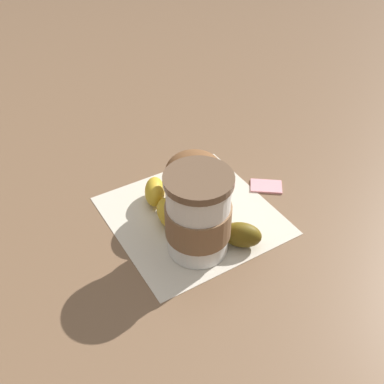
{
  "coord_description": "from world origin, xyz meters",
  "views": [
    {
      "loc": [
        -0.41,
        0.27,
        0.46
      ],
      "look_at": [
        0.0,
        0.0,
        0.05
      ],
      "focal_mm": 42.0,
      "sensor_mm": 36.0,
      "label": 1
    }
  ],
  "objects": [
    {
      "name": "banana",
      "position": [
        -0.02,
        0.02,
        0.02
      ],
      "size": [
        0.21,
        0.11,
        0.04
      ],
      "color": "gold",
      "rests_on": "paper_napkin"
    },
    {
      "name": "sugar_packet",
      "position": [
        -0.01,
        -0.14,
        0.0
      ],
      "size": [
        0.06,
        0.06,
        0.01
      ],
      "primitive_type": "cube",
      "rotation": [
        0.0,
        0.0,
        4.02
      ],
      "color": "pink",
      "rests_on": "ground_plane"
    },
    {
      "name": "ground_plane",
      "position": [
        0.0,
        0.0,
        0.0
      ],
      "size": [
        3.0,
        3.0,
        0.0
      ],
      "primitive_type": "plane",
      "color": "brown"
    },
    {
      "name": "coffee_cup",
      "position": [
        -0.06,
        0.03,
        0.06
      ],
      "size": [
        0.09,
        0.09,
        0.12
      ],
      "color": "white",
      "rests_on": "paper_napkin"
    },
    {
      "name": "muffin",
      "position": [
        0.01,
        -0.01,
        0.06
      ],
      "size": [
        0.08,
        0.08,
        0.09
      ],
      "color": "beige",
      "rests_on": "paper_napkin"
    },
    {
      "name": "paper_napkin",
      "position": [
        0.0,
        0.0,
        0.0
      ],
      "size": [
        0.24,
        0.24,
        0.0
      ],
      "primitive_type": "cube",
      "rotation": [
        0.0,
        0.0,
        -0.05
      ],
      "color": "beige",
      "rests_on": "ground_plane"
    }
  ]
}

